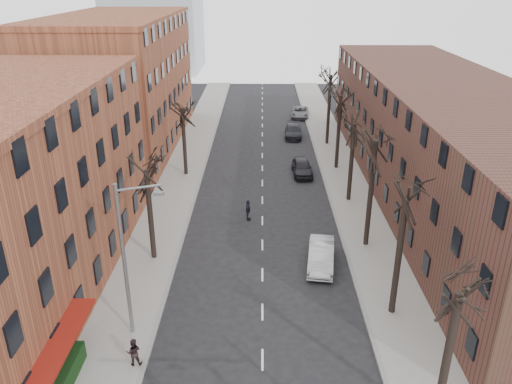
{
  "coord_description": "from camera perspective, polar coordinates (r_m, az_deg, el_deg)",
  "views": [
    {
      "loc": [
        -0.1,
        -12.2,
        18.25
      ],
      "look_at": [
        -0.48,
        20.61,
        4.0
      ],
      "focal_mm": 35.0,
      "sensor_mm": 36.0,
      "label": 1
    }
  ],
  "objects": [
    {
      "name": "parked_car_near",
      "position": [
        49.81,
        5.28,
        2.84
      ],
      "size": [
        2.03,
        4.66,
        1.56
      ],
      "primitive_type": "imported",
      "rotation": [
        0.0,
        0.0,
        0.04
      ],
      "color": "black",
      "rests_on": "ground"
    },
    {
      "name": "tree_left_b",
      "position": [
        50.24,
        -7.98,
        1.94
      ],
      "size": [
        5.2,
        5.2,
        9.5
      ],
      "primitive_type": null,
      "color": "black",
      "rests_on": "ground"
    },
    {
      "name": "parked_car_far",
      "position": [
        71.03,
        5.06,
        9.07
      ],
      "size": [
        2.75,
        5.16,
        1.38
      ],
      "primitive_type": "imported",
      "rotation": [
        0.0,
        0.0,
        -0.1
      ],
      "color": "slate",
      "rests_on": "ground"
    },
    {
      "name": "tree_right_e",
      "position": [
        52.12,
        9.12,
        2.67
      ],
      "size": [
        5.2,
        5.2,
        10.8
      ],
      "primitive_type": null,
      "color": "black",
      "rests_on": "ground"
    },
    {
      "name": "streetlight",
      "position": [
        26.76,
        -14.55,
        -7.02
      ],
      "size": [
        2.45,
        0.22,
        9.03
      ],
      "color": "slate",
      "rests_on": "ground"
    },
    {
      "name": "tree_right_d",
      "position": [
        44.82,
        10.49,
        -0.97
      ],
      "size": [
        5.2,
        5.2,
        10.0
      ],
      "primitive_type": null,
      "color": "black",
      "rests_on": "ground"
    },
    {
      "name": "sidewalk_left",
      "position": [
        51.2,
        -8.27,
        2.42
      ],
      "size": [
        4.0,
        90.0,
        0.15
      ],
      "primitive_type": "cube",
      "color": "gray",
      "rests_on": "ground"
    },
    {
      "name": "parked_car_mid",
      "position": [
        61.84,
        4.28,
        6.94
      ],
      "size": [
        2.26,
        5.07,
        1.44
      ],
      "primitive_type": "imported",
      "rotation": [
        0.0,
        0.0,
        -0.05
      ],
      "color": "black",
      "rests_on": "ground"
    },
    {
      "name": "sidewalk_right",
      "position": [
        51.23,
        9.72,
        2.34
      ],
      "size": [
        4.0,
        90.0,
        0.15
      ],
      "primitive_type": "cube",
      "color": "gray",
      "rests_on": "ground"
    },
    {
      "name": "tree_right_b",
      "position": [
        31.28,
        15.19,
        -13.19
      ],
      "size": [
        5.2,
        5.2,
        10.8
      ],
      "primitive_type": null,
      "color": "black",
      "rests_on": "ground"
    },
    {
      "name": "tree_right_f",
      "position": [
        59.59,
        8.08,
        5.4
      ],
      "size": [
        5.2,
        5.2,
        11.6
      ],
      "primitive_type": null,
      "color": "black",
      "rests_on": "ground"
    },
    {
      "name": "pedestrian_crossing",
      "position": [
        40.27,
        -0.92,
        -2.08
      ],
      "size": [
        0.45,
        1.04,
        1.76
      ],
      "primitive_type": "imported",
      "rotation": [
        0.0,
        0.0,
        1.55
      ],
      "color": "black",
      "rests_on": "ground"
    },
    {
      "name": "building_left_far",
      "position": [
        59.48,
        -15.19,
        11.78
      ],
      "size": [
        12.0,
        28.0,
        14.0
      ],
      "primitive_type": "cube",
      "color": "brown",
      "rests_on": "ground"
    },
    {
      "name": "building_right",
      "position": [
        47.07,
        20.73,
        5.59
      ],
      "size": [
        12.0,
        50.0,
        10.0
      ],
      "primitive_type": "cube",
      "color": "#4A2822",
      "rests_on": "ground"
    },
    {
      "name": "tree_left_a",
      "position": [
        36.08,
        -11.53,
        -7.45
      ],
      "size": [
        5.2,
        5.2,
        9.5
      ],
      "primitive_type": null,
      "color": "black",
      "rests_on": "ground"
    },
    {
      "name": "silver_sedan",
      "position": [
        34.45,
        7.45,
        -7.2
      ],
      "size": [
        2.3,
        5.0,
        1.59
      ],
      "primitive_type": "imported",
      "rotation": [
        0.0,
        0.0,
        -0.13
      ],
      "color": "#AEAFB5",
      "rests_on": "ground"
    },
    {
      "name": "tree_right_c",
      "position": [
        37.81,
        12.39,
        -6.0
      ],
      "size": [
        5.2,
        5.2,
        11.6
      ],
      "primitive_type": null,
      "color": "black",
      "rests_on": "ground"
    },
    {
      "name": "pedestrian_b",
      "position": [
        26.99,
        -13.81,
        -17.33
      ],
      "size": [
        0.81,
        0.67,
        1.52
      ],
      "primitive_type": "imported",
      "rotation": [
        0.0,
        0.0,
        3.28
      ],
      "color": "black",
      "rests_on": "sidewalk_left"
    }
  ]
}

